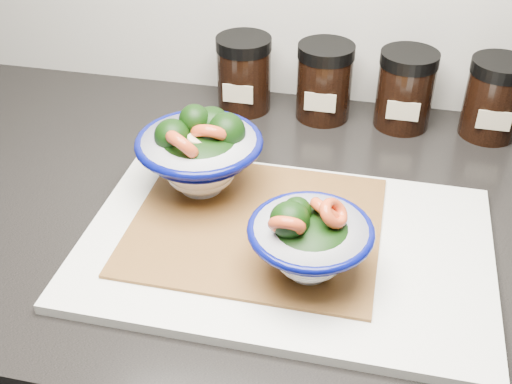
% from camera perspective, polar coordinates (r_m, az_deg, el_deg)
% --- Properties ---
extents(countertop, '(3.50, 0.60, 0.04)m').
position_cam_1_polar(countertop, '(0.79, 6.64, -3.23)').
color(countertop, black).
rests_on(countertop, cabinet).
extents(cutting_board, '(0.45, 0.30, 0.01)m').
position_cam_1_polar(cutting_board, '(0.72, 2.62, -4.80)').
color(cutting_board, silver).
rests_on(cutting_board, countertop).
extents(bamboo_mat, '(0.28, 0.24, 0.00)m').
position_cam_1_polar(bamboo_mat, '(0.73, -0.00, -2.91)').
color(bamboo_mat, '#935D2C').
rests_on(bamboo_mat, cutting_board).
extents(bowl_left, '(0.15, 0.15, 0.11)m').
position_cam_1_polar(bowl_left, '(0.77, -4.97, 3.48)').
color(bowl_left, white).
rests_on(bowl_left, bamboo_mat).
extents(bowl_right, '(0.13, 0.13, 0.10)m').
position_cam_1_polar(bowl_right, '(0.65, 4.70, -4.33)').
color(bowl_right, white).
rests_on(bowl_right, bamboo_mat).
extents(spice_jar_a, '(0.08, 0.08, 0.11)m').
position_cam_1_polar(spice_jar_a, '(0.97, -1.08, 10.47)').
color(spice_jar_a, black).
rests_on(spice_jar_a, countertop).
extents(spice_jar_b, '(0.08, 0.08, 0.11)m').
position_cam_1_polar(spice_jar_b, '(0.95, 6.09, 9.74)').
color(spice_jar_b, black).
rests_on(spice_jar_b, countertop).
extents(spice_jar_c, '(0.08, 0.08, 0.11)m').
position_cam_1_polar(spice_jar_c, '(0.95, 13.12, 8.86)').
color(spice_jar_c, black).
rests_on(spice_jar_c, countertop).
extents(spice_jar_d, '(0.08, 0.08, 0.11)m').
position_cam_1_polar(spice_jar_d, '(0.96, 20.41, 7.82)').
color(spice_jar_d, black).
rests_on(spice_jar_d, countertop).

